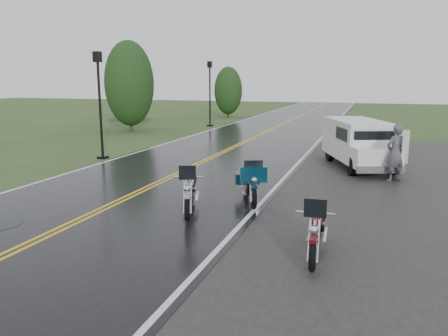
% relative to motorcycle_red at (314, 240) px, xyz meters
% --- Properties ---
extents(ground, '(120.00, 120.00, 0.00)m').
position_rel_motorcycle_red_xyz_m(ground, '(-5.73, 1.78, -0.63)').
color(ground, '#2D471E').
rests_on(ground, ground).
extents(road, '(8.00, 100.00, 0.04)m').
position_rel_motorcycle_red_xyz_m(road, '(-5.73, 11.78, -0.61)').
color(road, black).
rests_on(road, ground).
extents(motorcycle_red, '(0.90, 2.18, 1.27)m').
position_rel_motorcycle_red_xyz_m(motorcycle_red, '(0.00, 0.00, 0.00)').
color(motorcycle_red, '#570912').
rests_on(motorcycle_red, ground).
extents(motorcycle_teal, '(1.56, 2.30, 1.28)m').
position_rel_motorcycle_red_xyz_m(motorcycle_teal, '(-1.96, 3.32, 0.01)').
color(motorcycle_teal, '#05263B').
rests_on(motorcycle_teal, ground).
extents(motorcycle_silver, '(1.50, 2.36, 1.31)m').
position_rel_motorcycle_red_xyz_m(motorcycle_silver, '(-3.19, 1.87, 0.02)').
color(motorcycle_silver, '#9C9EA4').
rests_on(motorcycle_silver, ground).
extents(van_white, '(3.36, 5.09, 1.87)m').
position_rel_motorcycle_red_xyz_m(van_white, '(0.26, 8.56, 0.30)').
color(van_white, white).
rests_on(van_white, ground).
extents(person_at_van, '(0.83, 0.81, 1.92)m').
position_rel_motorcycle_red_xyz_m(person_at_van, '(1.62, 8.05, 0.33)').
color(person_at_van, '#4D4E53').
rests_on(person_at_van, ground).
extents(lamp_post_near_left, '(0.39, 0.39, 4.59)m').
position_rel_motorcycle_red_xyz_m(lamp_post_near_left, '(-10.21, 8.77, 1.66)').
color(lamp_post_near_left, black).
rests_on(lamp_post_near_left, ground).
extents(lamp_post_far_left, '(0.41, 0.41, 4.77)m').
position_rel_motorcycle_red_xyz_m(lamp_post_far_left, '(-10.57, 23.08, 1.75)').
color(lamp_post_far_left, black).
rests_on(lamp_post_far_left, ground).
extents(tree_left_mid, '(3.25, 3.25, 5.07)m').
position_rel_motorcycle_red_xyz_m(tree_left_mid, '(-14.49, 18.42, 1.90)').
color(tree_left_mid, '#1E3D19').
rests_on(tree_left_mid, ground).
extents(tree_left_far, '(2.55, 2.55, 3.92)m').
position_rel_motorcycle_red_xyz_m(tree_left_far, '(-11.76, 31.00, 1.33)').
color(tree_left_far, '#1E3D19').
rests_on(tree_left_far, ground).
extents(pine_left_far, '(2.88, 2.88, 5.99)m').
position_rel_motorcycle_red_xyz_m(pine_left_far, '(-18.90, 25.91, 2.36)').
color(pine_left_far, '#1E3D19').
rests_on(pine_left_far, ground).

